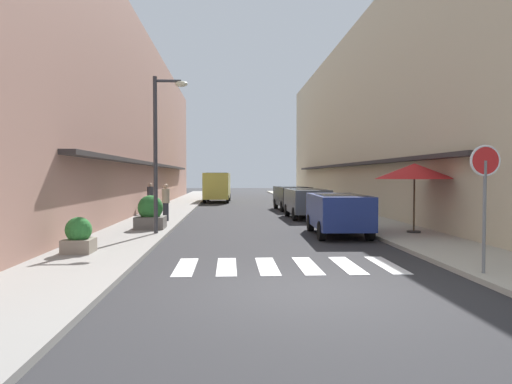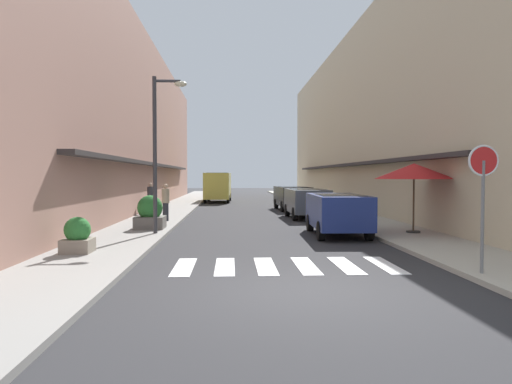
% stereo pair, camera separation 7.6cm
% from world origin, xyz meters
% --- Properties ---
extents(ground_plane, '(107.12, 107.12, 0.00)m').
position_xyz_m(ground_plane, '(0.00, 19.48, 0.00)').
color(ground_plane, '#2B2B2D').
extents(sidewalk_left, '(2.59, 68.17, 0.12)m').
position_xyz_m(sidewalk_left, '(-4.84, 19.48, 0.06)').
color(sidewalk_left, gray).
rests_on(sidewalk_left, ground_plane).
extents(sidewalk_right, '(2.59, 68.17, 0.12)m').
position_xyz_m(sidewalk_right, '(4.84, 19.48, 0.06)').
color(sidewalk_right, '#ADA899').
rests_on(sidewalk_right, ground_plane).
extents(building_row_left, '(5.50, 45.82, 10.46)m').
position_xyz_m(building_row_left, '(-8.63, 20.91, 5.23)').
color(building_row_left, '#A87A6B').
rests_on(building_row_left, ground_plane).
extents(building_row_right, '(5.50, 45.82, 11.22)m').
position_xyz_m(building_row_right, '(8.63, 20.91, 5.61)').
color(building_row_right, beige).
rests_on(building_row_right, ground_plane).
extents(crosswalk, '(5.20, 2.20, 0.01)m').
position_xyz_m(crosswalk, '(-0.00, 2.41, 0.01)').
color(crosswalk, silver).
rests_on(crosswalk, ground_plane).
extents(parked_car_near, '(1.92, 4.04, 1.47)m').
position_xyz_m(parked_car_near, '(2.49, 7.92, 0.92)').
color(parked_car_near, navy).
rests_on(parked_car_near, ground_plane).
extents(parked_car_mid, '(1.87, 3.95, 1.47)m').
position_xyz_m(parked_car_mid, '(2.49, 14.74, 0.92)').
color(parked_car_mid, '#4C5156').
rests_on(parked_car_mid, ground_plane).
extents(parked_car_far, '(1.97, 4.23, 1.47)m').
position_xyz_m(parked_car_far, '(2.49, 20.33, 0.92)').
color(parked_car_far, black).
rests_on(parked_car_far, ground_plane).
extents(delivery_van, '(2.14, 5.46, 2.37)m').
position_xyz_m(delivery_van, '(-2.34, 29.56, 1.41)').
color(delivery_van, '#D8CC4C').
rests_on(delivery_van, ground_plane).
extents(round_street_sign, '(0.65, 0.07, 2.64)m').
position_xyz_m(round_street_sign, '(3.87, 0.83, 2.14)').
color(round_street_sign, slate).
rests_on(round_street_sign, sidewalk_right).
extents(street_lamp, '(1.19, 0.28, 5.44)m').
position_xyz_m(street_lamp, '(-3.74, 8.01, 3.44)').
color(street_lamp, '#38383D').
rests_on(street_lamp, sidewalk_left).
extents(cafe_umbrella, '(2.76, 2.76, 2.44)m').
position_xyz_m(cafe_umbrella, '(5.16, 7.72, 2.28)').
color(cafe_umbrella, '#262626').
rests_on(cafe_umbrella, sidewalk_right).
extents(planter_corner, '(0.74, 0.74, 0.94)m').
position_xyz_m(planter_corner, '(-5.28, 3.91, 0.55)').
color(planter_corner, gray).
rests_on(planter_corner, sidewalk_left).
extents(planter_midblock, '(1.09, 1.09, 1.27)m').
position_xyz_m(planter_midblock, '(-4.36, 9.49, 0.69)').
color(planter_midblock, slate).
rests_on(planter_midblock, sidewalk_left).
extents(pedestrian_walking_near, '(0.34, 0.34, 1.65)m').
position_xyz_m(pedestrian_walking_near, '(-4.19, 12.49, 0.99)').
color(pedestrian_walking_near, '#282B33').
rests_on(pedestrian_walking_near, sidewalk_left).
extents(pedestrian_walking_far, '(0.34, 0.34, 1.63)m').
position_xyz_m(pedestrian_walking_far, '(-5.59, 16.86, 0.97)').
color(pedestrian_walking_far, '#282B33').
rests_on(pedestrian_walking_far, sidewalk_left).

